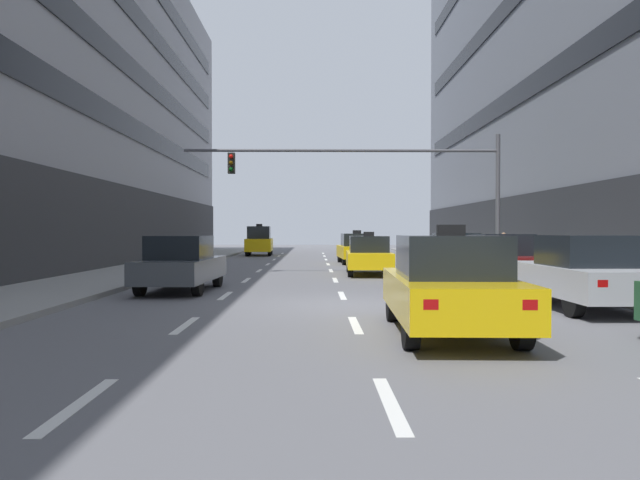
{
  "coord_description": "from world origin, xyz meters",
  "views": [
    {
      "loc": [
        -0.79,
        -13.98,
        1.77
      ],
      "look_at": [
        -0.44,
        15.77,
        1.3
      ],
      "focal_mm": 33.06,
      "sensor_mm": 36.0,
      "label": 1
    }
  ],
  "objects_px": {
    "car_parked_1": "(583,273)",
    "traffic_signal_0": "(388,174)",
    "car_parked_3": "(455,253)",
    "taxi_driving_4": "(259,241)",
    "taxi_driving_0": "(357,249)",
    "car_driving_1": "(181,264)",
    "pedestrian_0": "(504,247)",
    "car_parked_2": "(499,260)",
    "taxi_driving_2": "(369,256)",
    "taxi_driving_3": "(449,286)"
  },
  "relations": [
    {
      "from": "taxi_driving_2",
      "to": "traffic_signal_0",
      "type": "relative_size",
      "value": 0.33
    },
    {
      "from": "car_parked_3",
      "to": "traffic_signal_0",
      "type": "relative_size",
      "value": 0.35
    },
    {
      "from": "car_driving_1",
      "to": "car_parked_3",
      "type": "distance_m",
      "value": 12.74
    },
    {
      "from": "car_parked_2",
      "to": "pedestrian_0",
      "type": "height_order",
      "value": "pedestrian_0"
    },
    {
      "from": "taxi_driving_0",
      "to": "car_parked_2",
      "type": "xyz_separation_m",
      "value": [
        3.75,
        -12.43,
        0.02
      ]
    },
    {
      "from": "taxi_driving_2",
      "to": "taxi_driving_4",
      "type": "xyz_separation_m",
      "value": [
        -6.07,
        18.5,
        0.27
      ]
    },
    {
      "from": "taxi_driving_0",
      "to": "taxi_driving_4",
      "type": "relative_size",
      "value": 1.01
    },
    {
      "from": "taxi_driving_0",
      "to": "car_driving_1",
      "type": "xyz_separation_m",
      "value": [
        -6.18,
        -14.41,
        0.0
      ]
    },
    {
      "from": "taxi_driving_3",
      "to": "traffic_signal_0",
      "type": "bearing_deg",
      "value": 86.92
    },
    {
      "from": "taxi_driving_4",
      "to": "car_parked_2",
      "type": "relative_size",
      "value": 0.97
    },
    {
      "from": "car_driving_1",
      "to": "car_parked_2",
      "type": "xyz_separation_m",
      "value": [
        9.94,
        1.99,
        0.02
      ]
    },
    {
      "from": "car_driving_1",
      "to": "car_parked_2",
      "type": "distance_m",
      "value": 10.13
    },
    {
      "from": "car_driving_1",
      "to": "taxi_driving_2",
      "type": "relative_size",
      "value": 1.04
    },
    {
      "from": "taxi_driving_2",
      "to": "taxi_driving_4",
      "type": "distance_m",
      "value": 19.47
    },
    {
      "from": "car_driving_1",
      "to": "car_parked_3",
      "type": "xyz_separation_m",
      "value": [
        9.93,
        7.98,
        0.02
      ]
    },
    {
      "from": "car_driving_1",
      "to": "car_parked_1",
      "type": "bearing_deg",
      "value": -21.93
    },
    {
      "from": "car_parked_1",
      "to": "pedestrian_0",
      "type": "distance_m",
      "value": 14.52
    },
    {
      "from": "taxi_driving_3",
      "to": "car_driving_1",
      "type": "bearing_deg",
      "value": 130.66
    },
    {
      "from": "car_driving_1",
      "to": "taxi_driving_2",
      "type": "height_order",
      "value": "taxi_driving_2"
    },
    {
      "from": "car_parked_3",
      "to": "traffic_signal_0",
      "type": "xyz_separation_m",
      "value": [
        -3.02,
        -1.22,
        3.24
      ]
    },
    {
      "from": "taxi_driving_3",
      "to": "car_parked_3",
      "type": "distance_m",
      "value": 15.62
    },
    {
      "from": "car_driving_1",
      "to": "car_parked_3",
      "type": "height_order",
      "value": "car_parked_3"
    },
    {
      "from": "taxi_driving_4",
      "to": "car_parked_3",
      "type": "bearing_deg",
      "value": -59.56
    },
    {
      "from": "taxi_driving_0",
      "to": "car_parked_2",
      "type": "height_order",
      "value": "taxi_driving_0"
    },
    {
      "from": "taxi_driving_0",
      "to": "traffic_signal_0",
      "type": "xyz_separation_m",
      "value": [
        0.73,
        -7.66,
        3.27
      ]
    },
    {
      "from": "taxi_driving_2",
      "to": "car_driving_1",
      "type": "bearing_deg",
      "value": -133.55
    },
    {
      "from": "taxi_driving_0",
      "to": "taxi_driving_2",
      "type": "xyz_separation_m",
      "value": [
        -0.11,
        -8.02,
        -0.03
      ]
    },
    {
      "from": "traffic_signal_0",
      "to": "pedestrian_0",
      "type": "bearing_deg",
      "value": 30.77
    },
    {
      "from": "taxi_driving_4",
      "to": "car_parked_2",
      "type": "bearing_deg",
      "value": -66.55
    },
    {
      "from": "taxi_driving_3",
      "to": "car_parked_1",
      "type": "distance_m",
      "value": 4.93
    },
    {
      "from": "car_parked_1",
      "to": "car_parked_3",
      "type": "xyz_separation_m",
      "value": [
        -0.0,
        11.98,
        0.0
      ]
    },
    {
      "from": "taxi_driving_2",
      "to": "car_parked_1",
      "type": "relative_size",
      "value": 0.94
    },
    {
      "from": "traffic_signal_0",
      "to": "taxi_driving_3",
      "type": "bearing_deg",
      "value": -93.08
    },
    {
      "from": "car_parked_2",
      "to": "pedestrian_0",
      "type": "bearing_deg",
      "value": 71.07
    },
    {
      "from": "taxi_driving_4",
      "to": "car_parked_1",
      "type": "bearing_deg",
      "value": -71.02
    },
    {
      "from": "taxi_driving_2",
      "to": "pedestrian_0",
      "type": "bearing_deg",
      "value": 29.93
    },
    {
      "from": "car_parked_2",
      "to": "car_parked_3",
      "type": "height_order",
      "value": "car_parked_3"
    },
    {
      "from": "car_parked_3",
      "to": "traffic_signal_0",
      "type": "distance_m",
      "value": 4.6
    },
    {
      "from": "pedestrian_0",
      "to": "car_parked_1",
      "type": "bearing_deg",
      "value": -101.25
    },
    {
      "from": "car_driving_1",
      "to": "pedestrian_0",
      "type": "relative_size",
      "value": 2.85
    },
    {
      "from": "car_parked_3",
      "to": "taxi_driving_4",
      "type": "bearing_deg",
      "value": 120.44
    },
    {
      "from": "taxi_driving_4",
      "to": "car_driving_1",
      "type": "bearing_deg",
      "value": -90.0
    },
    {
      "from": "car_parked_1",
      "to": "car_parked_2",
      "type": "height_order",
      "value": "car_parked_1"
    },
    {
      "from": "car_driving_1",
      "to": "taxi_driving_4",
      "type": "relative_size",
      "value": 1.01
    },
    {
      "from": "taxi_driving_2",
      "to": "car_parked_1",
      "type": "height_order",
      "value": "taxi_driving_2"
    },
    {
      "from": "car_parked_2",
      "to": "pedestrian_0",
      "type": "xyz_separation_m",
      "value": [
        2.83,
        8.26,
        0.2
      ]
    },
    {
      "from": "car_parked_1",
      "to": "traffic_signal_0",
      "type": "distance_m",
      "value": 11.63
    },
    {
      "from": "taxi_driving_2",
      "to": "car_parked_1",
      "type": "distance_m",
      "value": 11.08
    },
    {
      "from": "taxi_driving_4",
      "to": "car_parked_3",
      "type": "height_order",
      "value": "taxi_driving_4"
    },
    {
      "from": "taxi_driving_4",
      "to": "traffic_signal_0",
      "type": "relative_size",
      "value": 0.34
    }
  ]
}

